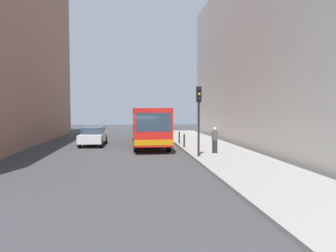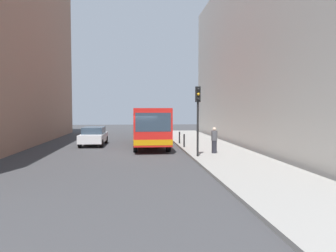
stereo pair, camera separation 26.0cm
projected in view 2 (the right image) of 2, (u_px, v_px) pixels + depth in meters
ground_plane at (137, 153)px, 21.56m from camera, size 80.00×80.00×0.00m
sidewalk at (216, 151)px, 22.09m from camera, size 4.40×40.00×0.15m
building_right at (279, 54)px, 26.28m from camera, size 7.00×32.00×14.82m
bus at (149, 124)px, 26.14m from camera, size 2.60×11.04×3.00m
car_beside_bus at (94, 136)px, 26.18m from camera, size 1.95×4.44×1.48m
car_behind_bus at (152, 127)px, 38.10m from camera, size 1.88×4.41×1.48m
traffic_light at (198, 108)px, 18.94m from camera, size 0.28×0.33×4.10m
bollard_near at (184, 141)px, 23.75m from camera, size 0.11×0.11×0.95m
bollard_mid at (179, 138)px, 26.29m from camera, size 0.11×0.11×0.95m
pedestrian_near_signal at (214, 140)px, 20.46m from camera, size 0.38×0.38×1.63m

